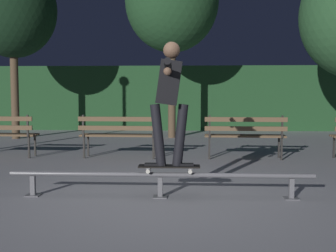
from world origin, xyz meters
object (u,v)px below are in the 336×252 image
at_px(skateboard, 169,167).
at_px(park_bench_left_center, 119,132).
at_px(skateboarder, 169,93).
at_px(tree_far_left, 13,10).
at_px(grind_rail, 160,178).
at_px(park_bench_right_center, 245,132).
at_px(tree_behind_benches, 172,1).

height_order(skateboard, park_bench_left_center, park_bench_left_center).
height_order(skateboarder, tree_far_left, tree_far_left).
height_order(park_bench_left_center, tree_far_left, tree_far_left).
bearing_deg(skateboard, grind_rail, -180.00).
bearing_deg(park_bench_right_center, tree_far_left, 149.73).
bearing_deg(park_bench_right_center, skateboarder, -112.31).
xyz_separation_m(grind_rail, skateboarder, (0.12, 0.00, 1.08)).
xyz_separation_m(grind_rail, park_bench_left_center, (-1.06, 3.27, 0.29)).
relative_size(skateboarder, tree_behind_benches, 0.29).
bearing_deg(skateboard, tree_far_left, 124.77).
bearing_deg(tree_far_left, grind_rail, -55.88).
bearing_deg(skateboarder, grind_rail, -179.97).
bearing_deg(park_bench_left_center, skateboard, -70.22).
relative_size(skateboard, park_bench_right_center, 0.49).
distance_m(park_bench_left_center, park_bench_right_center, 2.52).
xyz_separation_m(skateboarder, tree_behind_benches, (-0.29, 7.32, 2.58)).
bearing_deg(skateboarder, skateboard, -178.75).
distance_m(skateboarder, park_bench_left_center, 3.57).
xyz_separation_m(skateboard, park_bench_left_center, (-1.18, 3.27, 0.14)).
distance_m(park_bench_right_center, tree_far_left, 7.68).
distance_m(grind_rail, skateboarder, 1.09).
height_order(grind_rail, park_bench_left_center, park_bench_left_center).
bearing_deg(grind_rail, skateboarder, 0.03).
xyz_separation_m(tree_behind_benches, tree_far_left, (-4.44, -0.50, -0.30)).
bearing_deg(park_bench_left_center, tree_behind_benches, 77.67).
height_order(grind_rail, skateboarder, skateboarder).
bearing_deg(skateboarder, park_bench_left_center, 109.83).
relative_size(grind_rail, park_bench_left_center, 2.41).
height_order(grind_rail, tree_behind_benches, tree_behind_benches).
height_order(grind_rail, park_bench_right_center, park_bench_right_center).
relative_size(skateboard, park_bench_left_center, 0.49).
bearing_deg(park_bench_right_center, skateboard, -112.35).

